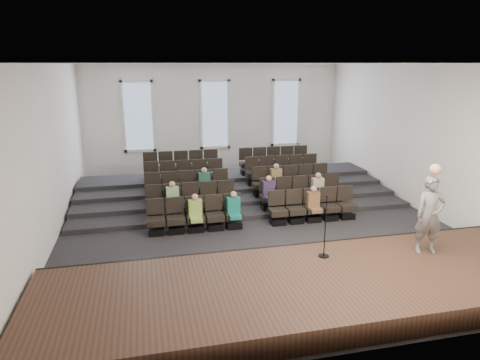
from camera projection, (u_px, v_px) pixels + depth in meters
name	position (u px, v px, depth m)	size (l,w,h in m)	color
ground	(251.00, 219.00, 14.20)	(14.00, 14.00, 0.00)	black
ceiling	(252.00, 63.00, 12.89)	(12.00, 14.00, 0.02)	white
wall_back	(215.00, 119.00, 20.15)	(12.00, 0.04, 5.00)	white
wall_front	(360.00, 222.00, 6.94)	(12.00, 0.04, 5.00)	white
wall_left	(49.00, 154.00, 12.24)	(0.04, 14.00, 5.00)	white
wall_right	(419.00, 138.00, 14.85)	(0.04, 14.00, 5.00)	white
stage	(309.00, 288.00, 9.34)	(11.80, 3.60, 0.50)	#3D291A
stage_lip	(284.00, 254.00, 11.00)	(11.80, 0.06, 0.52)	black
risers	(232.00, 188.00, 17.13)	(11.80, 4.80, 0.60)	black
seating_rows	(241.00, 187.00, 15.47)	(6.80, 4.70, 1.67)	black
windows	(215.00, 115.00, 20.03)	(8.44, 0.10, 3.24)	white
audience	(249.00, 193.00, 14.29)	(5.45, 2.64, 1.10)	#93BC4B
speaker	(430.00, 215.00, 10.33)	(0.70, 0.46, 1.92)	slate
mic_stand	(325.00, 238.00, 10.20)	(0.26, 0.26, 1.56)	black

